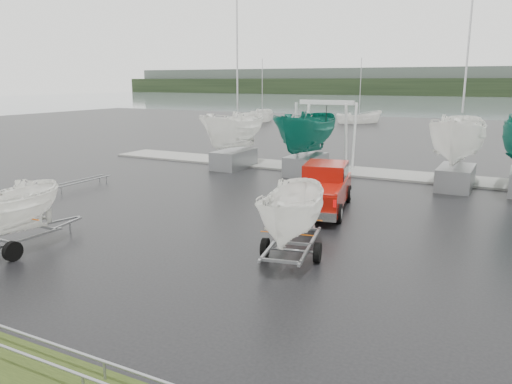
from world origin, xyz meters
The scene contains 15 objects.
ground_plane centered at (0.00, 0.00, 0.00)m, with size 120.00×120.00×0.00m, color black.
lake centered at (0.00, 100.00, -0.01)m, with size 300.00×300.00×0.00m, color slate.
dock centered at (0.00, 13.00, 0.05)m, with size 30.00×3.00×0.12m, color gray.
treeline centered at (0.00, 170.00, 3.00)m, with size 300.00×8.00×6.00m, color black.
far_hill centered at (0.00, 178.00, 5.00)m, with size 300.00×6.00×10.00m, color #4C5651.
pickup_truck centered at (3.16, 4.21, 0.95)m, with size 2.93×5.73×1.82m.
trailer_hitched centered at (4.43, -1.87, 2.73)m, with size 2.03×3.77×5.04m.
boat_hoist centered at (0.02, 13.00, 2.67)m, with size 3.30×2.18×4.12m.
keelboat_0 centered at (-5.12, 11.00, 3.67)m, with size 2.32×3.20×10.48m.
keelboat_1 centered at (-0.46, 11.20, 3.86)m, with size 2.43×3.20×7.56m.
keelboat_2 centered at (7.60, 11.00, 4.01)m, with size 2.52×3.20×10.69m.
mast_rack_0 centered at (-9.00, 1.00, 0.35)m, with size 0.56×6.50×0.06m.
mast_rack_2 centered at (4.00, -9.50, 0.35)m, with size 7.00×0.56×0.06m.
moored_boat_0 centered at (-19.96, 43.82, 0.00)m, with size 3.23×3.27×11.43m.
moored_boat_1 centered at (-7.77, 46.66, 0.01)m, with size 3.35×3.34×11.10m.
Camera 1 is at (10.14, -15.08, 5.25)m, focal length 35.00 mm.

